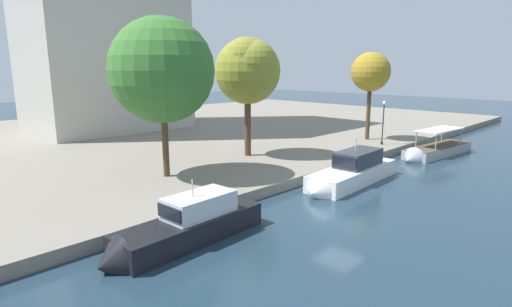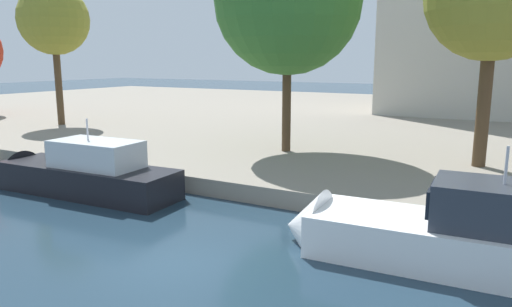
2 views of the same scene
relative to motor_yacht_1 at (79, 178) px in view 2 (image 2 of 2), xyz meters
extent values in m
plane|color=#1E3342|center=(8.51, -4.08, -0.66)|extent=(220.00, 220.00, 0.00)
cube|color=gray|center=(8.51, 29.74, -0.28)|extent=(120.00, 55.00, 0.77)
cube|color=black|center=(0.49, 0.02, -0.27)|extent=(8.69, 2.91, 1.77)
cone|color=black|center=(-4.19, -0.20, -0.27)|extent=(1.31, 2.43, 2.38)
cube|color=silver|center=(1.14, 0.05, 1.19)|extent=(3.95, 2.18, 1.15)
cube|color=black|center=(-0.36, -0.02, 1.24)|extent=(1.12, 1.92, 0.69)
cylinder|color=silver|center=(0.71, 0.03, 2.22)|extent=(0.08, 0.08, 0.92)
cube|color=white|center=(16.39, -0.16, -0.22)|extent=(10.05, 3.26, 1.66)
cone|color=white|center=(11.03, -0.43, -0.22)|extent=(1.33, 2.68, 2.62)
cube|color=black|center=(15.40, -0.21, 1.30)|extent=(1.29, 2.13, 0.76)
cylinder|color=silver|center=(16.63, -0.15, 2.39)|extent=(0.08, 0.08, 1.03)
cylinder|color=#4C3823|center=(-15.03, 11.34, 3.13)|extent=(0.53, 0.53, 6.05)
sphere|color=olive|center=(-15.03, 11.34, 8.15)|extent=(5.30, 5.30, 5.30)
sphere|color=olive|center=(-14.05, 11.76, 8.59)|extent=(2.56, 2.56, 2.56)
sphere|color=olive|center=(-15.61, 12.40, 8.87)|extent=(2.72, 2.72, 2.72)
cylinder|color=#4C3823|center=(15.23, 10.73, 2.96)|extent=(0.61, 0.61, 5.70)
cylinder|color=#4C3823|center=(5.44, 9.78, 2.69)|extent=(0.49, 0.49, 5.16)
sphere|color=#38702D|center=(5.44, 9.78, 8.22)|extent=(7.85, 7.85, 7.85)
sphere|color=#38702D|center=(3.66, 10.12, 8.02)|extent=(4.08, 4.08, 4.08)
sphere|color=#38702D|center=(5.76, 8.59, 7.26)|extent=(3.58, 3.58, 3.58)
camera|label=1|loc=(-11.63, -16.80, 8.43)|focal=28.60mm
camera|label=2|loc=(16.90, -14.18, 5.11)|focal=33.75mm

